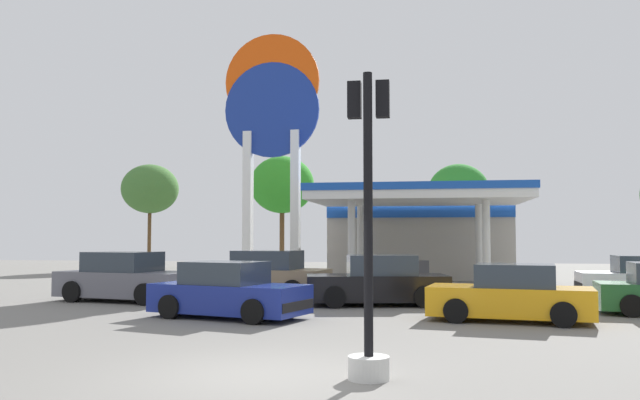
% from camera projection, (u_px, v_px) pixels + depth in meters
% --- Properties ---
extents(ground_plane, '(90.00, 90.00, 0.00)m').
position_uv_depth(ground_plane, '(259.00, 375.00, 10.00)').
color(ground_plane, slate).
rests_on(ground_plane, ground).
extents(gas_station, '(9.19, 13.72, 4.29)m').
position_uv_depth(gas_station, '(420.00, 236.00, 34.23)').
color(gas_station, '#ADA89E').
rests_on(gas_station, ground).
extents(station_pole_sign, '(4.56, 0.56, 11.84)m').
position_uv_depth(station_pole_sign, '(272.00, 124.00, 30.95)').
color(station_pole_sign, white).
rests_on(station_pole_sign, ground).
extents(car_0, '(4.63, 2.61, 1.57)m').
position_uv_depth(car_0, '(377.00, 282.00, 20.34)').
color(car_0, black).
rests_on(car_0, ground).
extents(car_1, '(4.80, 2.53, 1.65)m').
position_uv_depth(car_1, '(264.00, 276.00, 23.09)').
color(car_1, black).
rests_on(car_1, ground).
extents(car_3, '(4.25, 2.33, 1.44)m').
position_uv_depth(car_3, '(510.00, 295.00, 16.45)').
color(car_3, black).
rests_on(car_3, ground).
extents(car_4, '(4.44, 2.83, 1.48)m').
position_uv_depth(car_4, '(228.00, 292.00, 17.15)').
color(car_4, black).
rests_on(car_4, ground).
extents(car_5, '(4.85, 2.78, 1.63)m').
position_uv_depth(car_5, '(126.00, 279.00, 21.61)').
color(car_5, black).
rests_on(car_5, ground).
extents(traffic_signal_1, '(0.65, 0.67, 4.64)m').
position_uv_depth(traffic_signal_1, '(369.00, 257.00, 9.85)').
color(traffic_signal_1, silver).
rests_on(traffic_signal_1, ground).
extents(tree_0, '(3.81, 3.81, 7.02)m').
position_uv_depth(tree_0, '(150.00, 189.00, 43.78)').
color(tree_0, brown).
rests_on(tree_0, ground).
extents(tree_1, '(4.06, 4.06, 7.26)m').
position_uv_depth(tree_1, '(282.00, 185.00, 41.22)').
color(tree_1, brown).
rests_on(tree_1, ground).
extents(tree_2, '(3.61, 3.61, 6.44)m').
position_uv_depth(tree_2, '(459.00, 193.00, 38.37)').
color(tree_2, brown).
rests_on(tree_2, ground).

